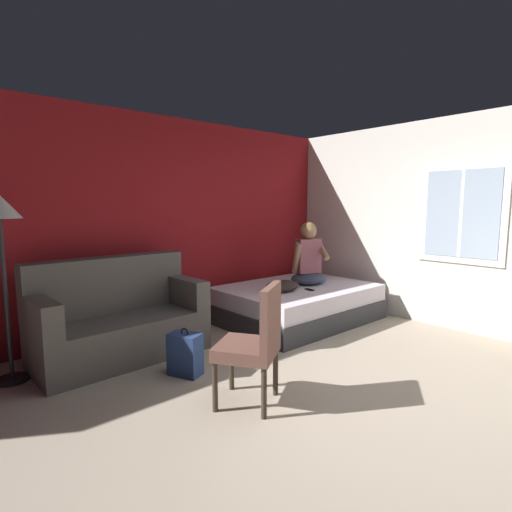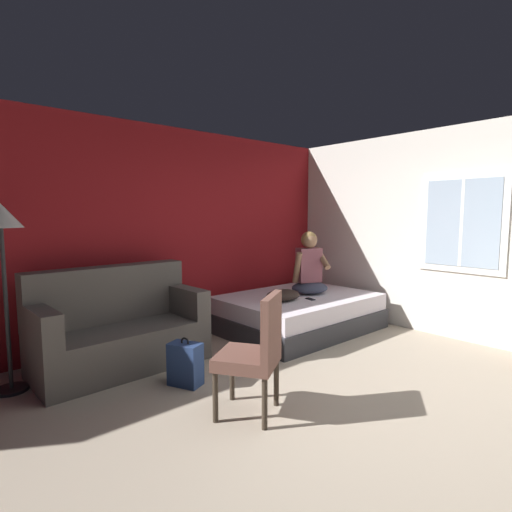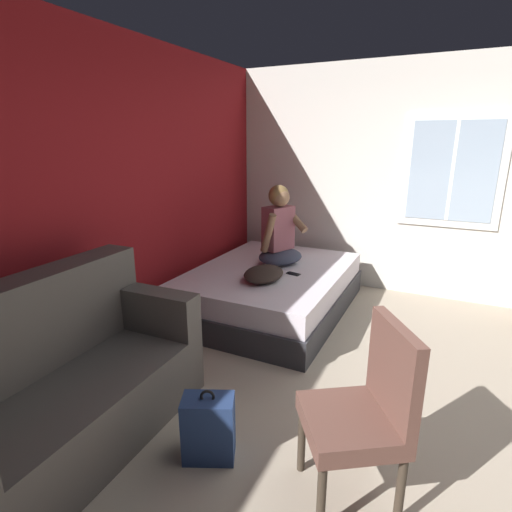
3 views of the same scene
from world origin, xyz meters
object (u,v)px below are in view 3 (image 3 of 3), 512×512
person_seated (279,232)px  cell_phone (293,274)px  bed (271,289)px  backpack (209,428)px  side_chair (365,408)px  couch (60,386)px  throw_pillow (264,274)px

person_seated → cell_phone: 0.54m
bed → backpack: 2.19m
bed → cell_phone: cell_phone is taller
bed → side_chair: size_ratio=2.13×
couch → cell_phone: bearing=-14.7°
person_seated → throw_pillow: 0.68m
cell_phone → couch: bearing=177.7°
side_chair → throw_pillow: 2.08m
bed → cell_phone: 0.39m
person_seated → backpack: bearing=-166.9°
cell_phone → bed: bearing=87.1°
throw_pillow → bed: bearing=13.5°
bed → person_seated: (0.22, 0.00, 0.60)m
couch → throw_pillow: couch is taller
couch → cell_phone: (2.33, -0.61, 0.09)m
side_chair → backpack: (-0.12, 0.86, -0.34)m
couch → person_seated: size_ratio=1.97×
backpack → bed: bearing=14.4°
person_seated → side_chair: bearing=-147.8°
backpack → cell_phone: size_ratio=3.18×
side_chair → person_seated: person_seated is taller
side_chair → backpack: 0.93m
person_seated → backpack: size_ratio=1.91×
bed → couch: size_ratio=1.21×
couch → backpack: couch is taller
person_seated → cell_phone: person_seated is taller
person_seated → cell_phone: size_ratio=6.08×
side_chair → throw_pillow: size_ratio=2.04×
side_chair → backpack: side_chair is taller
side_chair → throw_pillow: bearing=39.0°
couch → side_chair: 1.78m
bed → person_seated: person_seated is taller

